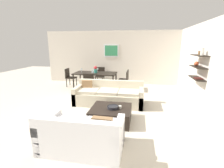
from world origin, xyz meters
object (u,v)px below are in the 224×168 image
(loveseat_white, at_px, (82,136))
(wine_glass_head, at_px, (98,69))
(dining_chair_foot, at_px, (90,82))
(wine_glass_foot, at_px, (93,72))
(sofa_beige, at_px, (109,96))
(dining_chair_head, at_px, (100,75))
(candle_jar, at_px, (120,107))
(dining_chair_right_near, at_px, (124,80))
(decorative_bowl, at_px, (113,107))
(dining_chair_right_far, at_px, (125,78))
(dining_table, at_px, (95,74))
(coffee_table, at_px, (111,114))
(centerpiece_vase, at_px, (96,69))
(wine_glass_left_far, at_px, (81,70))
(dining_chair_left_far, at_px, (70,76))

(loveseat_white, relative_size, wine_glass_head, 9.84)
(dining_chair_foot, xyz_separation_m, wine_glass_foot, (-0.00, 0.47, 0.37))
(sofa_beige, relative_size, dining_chair_head, 2.65)
(candle_jar, bearing_deg, dining_chair_right_near, 93.57)
(wine_glass_foot, bearing_deg, candle_jar, -60.42)
(sofa_beige, relative_size, decorative_bowl, 7.85)
(dining_chair_right_far, bearing_deg, dining_table, -170.93)
(decorative_bowl, bearing_deg, dining_chair_head, 108.42)
(dining_chair_foot, bearing_deg, loveseat_white, -74.74)
(coffee_table, bearing_deg, dining_table, 112.43)
(sofa_beige, height_order, dining_table, sofa_beige)
(coffee_table, distance_m, centerpiece_vase, 3.53)
(dining_chair_right_near, bearing_deg, dining_chair_foot, -153.81)
(coffee_table, height_order, centerpiece_vase, centerpiece_vase)
(loveseat_white, bearing_deg, dining_chair_head, 100.32)
(loveseat_white, distance_m, coffee_table, 1.34)
(dining_chair_head, bearing_deg, wine_glass_head, -90.00)
(loveseat_white, bearing_deg, wine_glass_left_far, 110.12)
(coffee_table, bearing_deg, decorative_bowl, -38.95)
(candle_jar, relative_size, dining_chair_right_near, 0.09)
(dining_chair_foot, relative_size, centerpiece_vase, 2.86)
(dining_chair_right_far, xyz_separation_m, wine_glass_foot, (-1.37, -0.65, 0.37))
(dining_chair_foot, relative_size, wine_glass_left_far, 5.45)
(dining_chair_foot, relative_size, dining_chair_left_far, 1.00)
(dining_table, relative_size, dining_chair_head, 2.19)
(coffee_table, bearing_deg, wine_glass_left_far, 121.46)
(sofa_beige, distance_m, wine_glass_head, 2.59)
(coffee_table, distance_m, dining_chair_head, 4.29)
(coffee_table, bearing_deg, loveseat_white, -104.45)
(wine_glass_foot, bearing_deg, dining_chair_right_near, 8.60)
(dining_chair_head, bearing_deg, dining_chair_left_far, -153.81)
(loveseat_white, distance_m, dining_chair_right_far, 4.71)
(centerpiece_vase, bearing_deg, decorative_bowl, -67.23)
(dining_chair_left_far, bearing_deg, loveseat_white, -63.42)
(decorative_bowl, height_order, wine_glass_left_far, wine_glass_left_far)
(centerpiece_vase, bearing_deg, loveseat_white, -77.84)
(candle_jar, distance_m, wine_glass_left_far, 4.01)
(wine_glass_foot, relative_size, wine_glass_head, 1.09)
(dining_chair_foot, distance_m, wine_glass_foot, 0.59)
(dining_chair_foot, xyz_separation_m, centerpiece_vase, (0.01, 0.92, 0.40))
(wine_glass_foot, bearing_deg, coffee_table, -64.51)
(coffee_table, bearing_deg, dining_chair_foot, 119.86)
(sofa_beige, height_order, wine_glass_head, wine_glass_head)
(dining_chair_right_far, height_order, dining_chair_foot, same)
(sofa_beige, distance_m, dining_chair_head, 2.97)
(dining_chair_right_far, relative_size, wine_glass_head, 5.48)
(loveseat_white, bearing_deg, dining_table, 102.32)
(candle_jar, bearing_deg, dining_chair_left_far, 130.85)
(dining_chair_head, xyz_separation_m, dining_chair_left_far, (-1.37, -0.67, 0.00))
(dining_table, distance_m, dining_chair_foot, 0.91)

